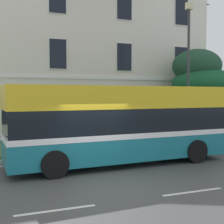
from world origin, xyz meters
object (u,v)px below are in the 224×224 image
(single_decker_bus, at_px, (120,123))
(litter_bin, at_px, (81,139))
(street_lamp_post, at_px, (188,65))
(georgian_townhouse, at_px, (75,45))
(evergreen_tree, at_px, (201,99))

(single_decker_bus, relative_size, litter_bin, 8.01)
(street_lamp_post, height_order, litter_bin, street_lamp_post)
(georgian_townhouse, bearing_deg, street_lamp_post, -66.64)
(litter_bin, bearing_deg, georgian_townhouse, 77.23)
(georgian_townhouse, height_order, evergreen_tree, georgian_townhouse)
(street_lamp_post, xyz_separation_m, litter_bin, (-6.16, -0.18, -3.77))
(georgian_townhouse, distance_m, litter_bin, 11.41)
(street_lamp_post, relative_size, litter_bin, 6.71)
(georgian_townhouse, relative_size, litter_bin, 15.84)
(single_decker_bus, xyz_separation_m, litter_bin, (-0.95, 2.58, -0.97))
(evergreen_tree, height_order, single_decker_bus, evergreen_tree)
(street_lamp_post, bearing_deg, georgian_townhouse, 113.36)
(single_decker_bus, bearing_deg, evergreen_tree, 30.90)
(street_lamp_post, distance_m, litter_bin, 7.22)
(single_decker_bus, bearing_deg, litter_bin, 107.51)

